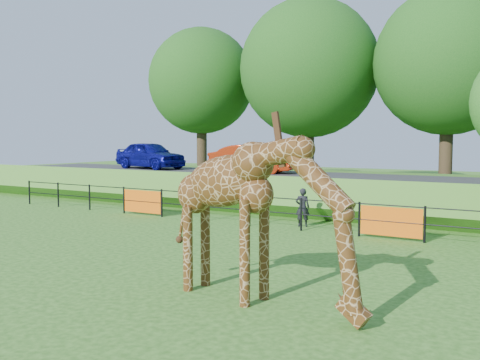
{
  "coord_description": "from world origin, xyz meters",
  "views": [
    {
      "loc": [
        7.45,
        -8.19,
        3.1
      ],
      "look_at": [
        0.18,
        3.76,
        2.0
      ],
      "focal_mm": 40.0,
      "sensor_mm": 36.0,
      "label": 1
    }
  ],
  "objects": [
    {
      "name": "ground",
      "position": [
        0.0,
        0.0,
        0.0
      ],
      "size": [
        90.0,
        90.0,
        0.0
      ],
      "primitive_type": "plane",
      "color": "#295B16",
      "rests_on": "ground"
    },
    {
      "name": "visitor",
      "position": [
        -0.32,
        8.78,
        0.68
      ],
      "size": [
        0.59,
        0.5,
        1.36
      ],
      "primitive_type": "imported",
      "rotation": [
        0.0,
        0.0,
        3.57
      ],
      "color": "black",
      "rests_on": "ground"
    },
    {
      "name": "car_blue",
      "position": [
        -11.98,
        14.26,
        2.17
      ],
      "size": [
        4.62,
        2.48,
        1.5
      ],
      "primitive_type": "imported",
      "rotation": [
        0.0,
        0.0,
        1.4
      ],
      "color": "#121496",
      "rests_on": "road"
    },
    {
      "name": "road",
      "position": [
        0.0,
        14.0,
        1.36
      ],
      "size": [
        40.0,
        5.0,
        0.12
      ],
      "primitive_type": "cube",
      "color": "#2A2A2C",
      "rests_on": "embankment"
    },
    {
      "name": "car_red",
      "position": [
        -5.4,
        14.05,
        2.1
      ],
      "size": [
        4.32,
        2.24,
        1.36
      ],
      "primitive_type": "imported",
      "rotation": [
        0.0,
        0.0,
        1.78
      ],
      "color": "#A7270B",
      "rests_on": "road"
    },
    {
      "name": "perimeter_fence",
      "position": [
        0.0,
        8.0,
        0.55
      ],
      "size": [
        28.07,
        0.1,
        1.1
      ],
      "primitive_type": null,
      "color": "black",
      "rests_on": "ground"
    },
    {
      "name": "embankment",
      "position": [
        0.0,
        15.5,
        0.65
      ],
      "size": [
        40.0,
        9.0,
        1.3
      ],
      "primitive_type": "cube",
      "color": "#295B16",
      "rests_on": "ground"
    },
    {
      "name": "giraffe",
      "position": [
        2.68,
        0.37,
        1.58
      ],
      "size": [
        4.5,
        1.51,
        3.17
      ],
      "primitive_type": null,
      "rotation": [
        0.0,
        0.0,
        -0.16
      ],
      "color": "#4F2C10",
      "rests_on": "ground"
    },
    {
      "name": "bg_tree_line",
      "position": [
        1.89,
        22.0,
        7.19
      ],
      "size": [
        37.3,
        8.8,
        11.82
      ],
      "color": "#2F2315",
      "rests_on": "ground"
    }
  ]
}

